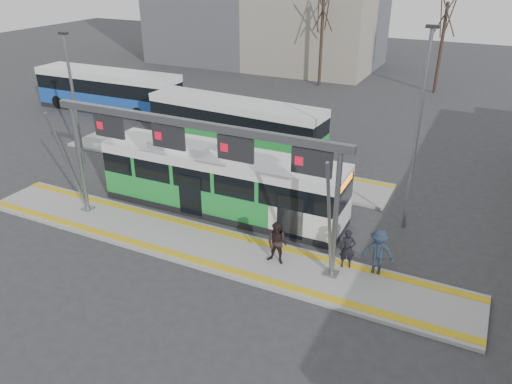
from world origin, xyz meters
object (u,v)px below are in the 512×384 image
(passenger_b, at_px, (277,243))
(passenger_c, at_px, (378,252))
(hero_bus, at_px, (221,182))
(passenger_a, at_px, (348,249))
(gantry, at_px, (193,147))

(passenger_b, bearing_deg, passenger_c, 15.25)
(hero_bus, height_order, passenger_b, hero_bus)
(passenger_a, xyz_separation_m, passenger_b, (-2.52, -0.92, 0.07))
(passenger_b, xyz_separation_m, passenger_c, (3.64, 0.99, 0.06))
(gantry, height_order, passenger_c, gantry)
(passenger_a, bearing_deg, hero_bus, 143.28)
(hero_bus, bearing_deg, passenger_a, -19.08)
(gantry, relative_size, hero_bus, 1.11)
(gantry, xyz_separation_m, passenger_a, (6.21, 0.77, -3.36))
(passenger_a, bearing_deg, passenger_b, -178.58)
(gantry, height_order, passenger_b, gantry)
(passenger_b, bearing_deg, passenger_a, 20.09)
(passenger_a, relative_size, passenger_c, 0.85)
(hero_bus, bearing_deg, gantry, -80.61)
(gantry, bearing_deg, passenger_b, -2.29)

